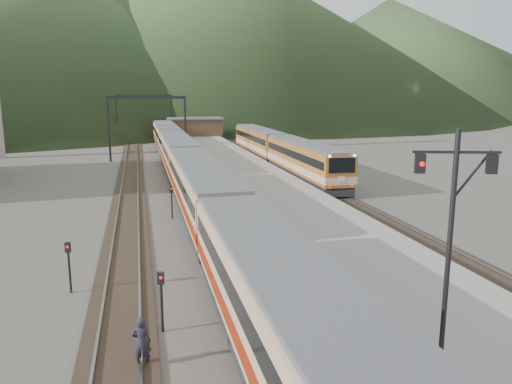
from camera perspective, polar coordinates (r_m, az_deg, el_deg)
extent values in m
cube|color=black|center=(49.57, -8.40, 1.45)|extent=(2.60, 200.00, 0.12)
cube|color=slate|center=(49.50, -9.24, 1.53)|extent=(0.10, 200.00, 0.14)
cube|color=slate|center=(49.62, -7.58, 1.60)|extent=(0.10, 200.00, 0.14)
cube|color=black|center=(49.42, -14.18, 1.19)|extent=(2.60, 200.00, 0.12)
cube|color=slate|center=(49.42, -15.02, 1.27)|extent=(0.10, 200.00, 0.14)
cube|color=slate|center=(49.39, -13.36, 1.34)|extent=(0.10, 200.00, 0.14)
cube|color=black|center=(51.79, 4.38, 1.97)|extent=(2.60, 200.00, 0.12)
cube|color=slate|center=(51.56, 3.62, 2.05)|extent=(0.10, 200.00, 0.14)
cube|color=slate|center=(52.00, 5.14, 2.11)|extent=(0.10, 200.00, 0.14)
cube|color=gray|center=(48.33, -1.58, 1.84)|extent=(8.00, 100.00, 1.00)
cube|color=black|center=(63.93, -16.46, 6.90)|extent=(0.25, 0.25, 8.00)
cube|color=black|center=(64.10, -8.07, 7.26)|extent=(0.25, 0.25, 8.00)
cube|color=black|center=(63.69, -12.41, 10.51)|extent=(9.30, 0.22, 0.35)
cube|color=black|center=(88.86, -15.64, 8.09)|extent=(0.25, 0.25, 8.00)
cube|color=black|center=(88.98, -9.58, 8.36)|extent=(0.25, 0.25, 8.00)
cube|color=black|center=(88.68, -12.72, 10.69)|extent=(9.30, 0.22, 0.35)
cube|color=#4E3826|center=(87.42, -6.96, 7.33)|extent=(9.00, 4.00, 2.80)
cube|color=slate|center=(87.33, -6.98, 8.34)|extent=(9.40, 4.40, 0.30)
cone|color=#334C2B|center=(203.04, -24.45, 16.54)|extent=(180.00, 180.00, 60.00)
cone|color=#334C2B|center=(242.81, -5.37, 18.25)|extent=(220.00, 220.00, 75.00)
cone|color=#334C2B|center=(247.16, 14.76, 14.91)|extent=(160.00, 160.00, 50.00)
cube|color=#DBAF89|center=(14.45, 4.54, -15.20)|extent=(3.06, 20.55, 3.73)
cube|color=#DBAF89|center=(34.19, -6.25, 0.47)|extent=(3.06, 20.55, 3.73)
cube|color=#DBAF89|center=(54.91, -8.99, 4.55)|extent=(3.06, 20.55, 3.73)
cube|color=#DBAF89|center=(75.81, -10.23, 6.38)|extent=(3.06, 20.55, 3.73)
cube|color=#A66024|center=(48.45, 5.58, 3.47)|extent=(2.70, 18.16, 3.30)
cube|color=#A66024|center=(66.26, 0.37, 5.66)|extent=(2.70, 18.16, 3.30)
cylinder|color=black|center=(14.24, 21.15, -6.69)|extent=(0.14, 0.14, 6.65)
cube|color=black|center=(13.68, 21.97, 4.25)|extent=(2.13, 0.69, 0.07)
cube|color=black|center=(13.45, 18.24, 3.10)|extent=(0.29, 0.24, 0.50)
cube|color=black|center=(14.03, 25.37, 2.90)|extent=(0.29, 0.24, 0.50)
cylinder|color=black|center=(18.68, -10.71, -12.66)|extent=(0.10, 0.10, 2.00)
cube|color=black|center=(18.28, -10.83, -9.65)|extent=(0.26, 0.23, 0.45)
cylinder|color=black|center=(34.46, -9.60, -1.39)|extent=(0.10, 0.10, 2.00)
cube|color=black|center=(34.24, -9.65, 0.32)|extent=(0.22, 0.16, 0.45)
cylinder|color=black|center=(23.10, -20.53, -8.42)|extent=(0.10, 0.10, 2.00)
cube|color=black|center=(22.78, -20.72, -5.93)|extent=(0.25, 0.20, 0.45)
imported|color=#222130|center=(16.77, -12.96, -16.36)|extent=(0.64, 0.46, 1.65)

